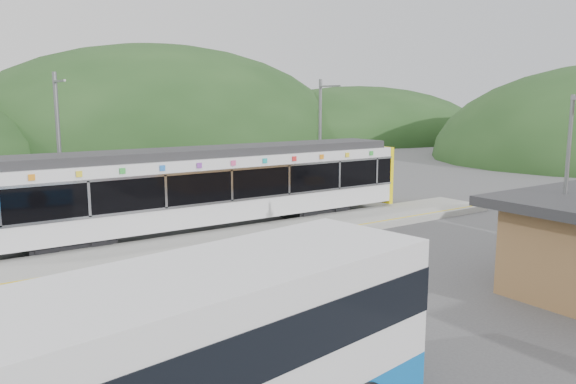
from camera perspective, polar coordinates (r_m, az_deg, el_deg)
ground at (r=21.47m, az=2.54°, el=-6.46°), size 120.00×120.00×0.00m
hills at (r=29.26m, az=5.94°, el=-2.25°), size 146.00×149.00×26.00m
platform at (r=24.05m, az=-2.23°, el=-4.37°), size 26.00×3.20×0.30m
yellow_line at (r=22.96m, az=-0.48°, el=-4.62°), size 26.00×0.10×0.01m
train at (r=25.30m, az=-8.32°, el=0.64°), size 20.44×3.01×3.74m
catenary_mast_west at (r=25.70m, az=-22.19°, el=3.74°), size 0.18×1.80×7.00m
catenary_mast_east at (r=31.79m, az=3.32°, el=5.34°), size 0.18×1.80×7.00m
lamp_post at (r=19.02m, az=26.78°, el=1.52°), size 0.38×1.09×6.00m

